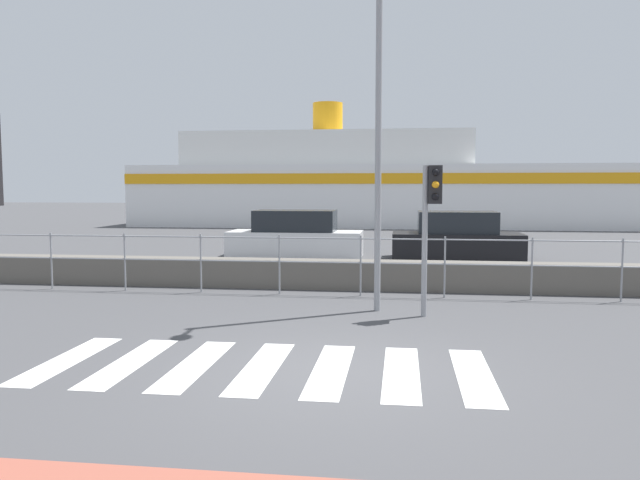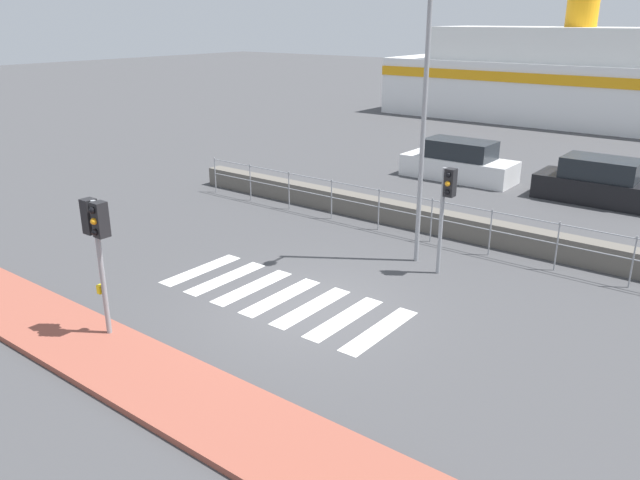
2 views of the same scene
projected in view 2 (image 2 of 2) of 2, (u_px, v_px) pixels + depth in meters
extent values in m
plane|color=#424244|center=(312.00, 308.00, 13.89)|extent=(160.00, 160.00, 0.00)
cube|color=#934C3D|center=(166.00, 387.00, 10.81)|extent=(24.00, 1.80, 0.12)
cube|color=silver|center=(201.00, 270.00, 15.97)|extent=(0.45, 2.40, 0.01)
cube|color=silver|center=(226.00, 278.00, 15.45)|extent=(0.45, 2.40, 0.01)
cube|color=silver|center=(253.00, 287.00, 14.93)|extent=(0.45, 2.40, 0.01)
cube|color=silver|center=(281.00, 297.00, 14.42)|extent=(0.45, 2.40, 0.01)
cube|color=silver|center=(311.00, 307.00, 13.90)|extent=(0.45, 2.40, 0.01)
cube|color=silver|center=(344.00, 318.00, 13.38)|extent=(0.45, 2.40, 0.01)
cube|color=silver|center=(380.00, 330.00, 12.87)|extent=(0.45, 2.40, 0.01)
cube|color=#605B54|center=(445.00, 223.00, 18.53)|extent=(19.71, 0.55, 0.67)
cylinder|color=gray|center=(433.00, 200.00, 17.57)|extent=(17.73, 0.03, 0.03)
cylinder|color=gray|center=(431.00, 218.00, 17.75)|extent=(17.73, 0.03, 0.03)
cylinder|color=gray|center=(215.00, 175.00, 22.86)|extent=(0.04, 0.04, 1.30)
cylinder|color=gray|center=(250.00, 182.00, 21.84)|extent=(0.04, 0.04, 1.30)
cylinder|color=gray|center=(289.00, 190.00, 20.82)|extent=(0.04, 0.04, 1.30)
cylinder|color=gray|center=(332.00, 199.00, 19.80)|extent=(0.04, 0.04, 1.30)
cylinder|color=gray|center=(379.00, 209.00, 18.79)|extent=(0.04, 0.04, 1.30)
cylinder|color=gray|center=(431.00, 220.00, 17.77)|extent=(0.04, 0.04, 1.30)
cylinder|color=gray|center=(490.00, 232.00, 16.75)|extent=(0.04, 0.04, 1.30)
cylinder|color=gray|center=(557.00, 246.00, 15.73)|extent=(0.04, 0.04, 1.30)
cylinder|color=gray|center=(633.00, 262.00, 14.71)|extent=(0.04, 0.04, 1.30)
cylinder|color=gray|center=(102.00, 272.00, 12.10)|extent=(0.10, 0.10, 2.88)
cube|color=black|center=(90.00, 216.00, 11.82)|extent=(0.24, 0.24, 0.68)
sphere|color=black|center=(95.00, 204.00, 11.86)|extent=(0.13, 0.13, 0.13)
sphere|color=orange|center=(96.00, 214.00, 11.93)|extent=(0.13, 0.13, 0.13)
sphere|color=black|center=(98.00, 225.00, 12.00)|extent=(0.13, 0.13, 0.13)
cube|color=black|center=(100.00, 220.00, 11.63)|extent=(0.24, 0.24, 0.68)
sphere|color=black|center=(92.00, 210.00, 11.45)|extent=(0.13, 0.13, 0.13)
sphere|color=orange|center=(94.00, 221.00, 11.53)|extent=(0.13, 0.13, 0.13)
sphere|color=black|center=(95.00, 232.00, 11.60)|extent=(0.13, 0.13, 0.13)
cube|color=yellow|center=(101.00, 289.00, 12.29)|extent=(0.10, 0.14, 0.18)
cylinder|color=gray|center=(441.00, 222.00, 15.32)|extent=(0.10, 0.10, 2.72)
cube|color=black|center=(450.00, 183.00, 14.88)|extent=(0.24, 0.24, 0.68)
sphere|color=black|center=(448.00, 175.00, 14.70)|extent=(0.13, 0.13, 0.13)
sphere|color=orange|center=(448.00, 184.00, 14.78)|extent=(0.13, 0.13, 0.13)
sphere|color=black|center=(447.00, 192.00, 14.85)|extent=(0.13, 0.13, 0.13)
cylinder|color=gray|center=(423.00, 131.00, 15.42)|extent=(0.12, 0.12, 6.91)
cube|color=white|center=(636.00, 97.00, 35.68)|extent=(30.16, 6.55, 3.60)
cube|color=white|center=(578.00, 45.00, 36.82)|extent=(16.89, 5.24, 1.98)
cube|color=orange|center=(625.00, 84.00, 32.89)|extent=(30.16, 0.08, 0.58)
cylinder|color=orange|center=(582.00, 11.00, 36.19)|extent=(1.80, 1.80, 1.80)
cube|color=silver|center=(458.00, 168.00, 24.83)|extent=(4.46, 1.70, 0.86)
cube|color=#1E2328|center=(460.00, 149.00, 24.56)|extent=(2.68, 1.50, 0.70)
cube|color=black|center=(598.00, 190.00, 21.77)|extent=(4.14, 1.80, 0.85)
cube|color=#1E2328|center=(601.00, 168.00, 21.51)|extent=(2.48, 1.59, 0.70)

